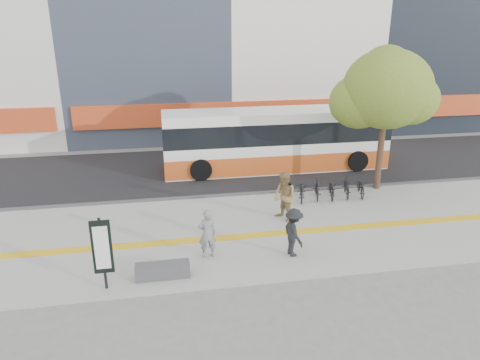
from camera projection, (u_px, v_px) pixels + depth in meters
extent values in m
plane|color=slate|center=(241.00, 252.00, 14.71)|extent=(120.00, 120.00, 0.00)
cube|color=gray|center=(234.00, 232.00, 16.09)|extent=(40.00, 7.00, 0.08)
cube|color=gold|center=(236.00, 237.00, 15.61)|extent=(40.00, 0.45, 0.01)
cube|color=black|center=(210.00, 169.00, 23.04)|extent=(40.00, 8.00, 0.06)
cube|color=#3D3D3F|center=(221.00, 196.00, 19.32)|extent=(40.00, 0.25, 0.14)
cube|color=#CF471F|center=(232.00, 113.00, 27.40)|extent=(19.00, 0.50, 1.40)
cube|color=#3D3D3F|center=(163.00, 270.00, 13.06)|extent=(1.60, 0.45, 0.45)
cylinder|color=black|center=(103.00, 254.00, 12.21)|extent=(0.08, 0.08, 2.20)
cube|color=black|center=(102.00, 247.00, 12.14)|extent=(0.55, 0.08, 1.60)
cube|color=white|center=(102.00, 248.00, 12.09)|extent=(0.40, 0.02, 1.30)
cylinder|color=#3C261B|center=(380.00, 155.00, 19.71)|extent=(0.28, 0.28, 3.20)
ellipsoid|color=#4C7326|center=(387.00, 89.00, 18.74)|extent=(3.80, 3.80, 3.42)
ellipsoid|color=#4C7326|center=(359.00, 102.00, 19.23)|extent=(2.60, 2.60, 2.34)
ellipsoid|color=#4C7326|center=(410.00, 99.00, 18.65)|extent=(2.40, 2.40, 2.16)
ellipsoid|color=#4C7326|center=(387.00, 68.00, 19.26)|extent=(2.20, 2.20, 1.98)
cube|color=white|center=(276.00, 140.00, 22.62)|extent=(11.49, 2.39, 3.07)
cube|color=#C2511E|center=(275.00, 158.00, 22.96)|extent=(11.51, 2.41, 0.96)
cube|color=black|center=(276.00, 130.00, 22.45)|extent=(11.51, 2.41, 1.05)
cylinder|color=black|center=(201.00, 170.00, 21.17)|extent=(1.05, 0.34, 1.05)
cylinder|color=black|center=(197.00, 156.00, 23.39)|extent=(1.05, 0.34, 1.05)
cylinder|color=black|center=(357.00, 161.00, 22.53)|extent=(1.05, 0.34, 1.05)
cylinder|color=black|center=(339.00, 149.00, 24.75)|extent=(1.05, 0.34, 1.05)
imported|color=black|center=(302.00, 190.00, 18.82)|extent=(0.94, 1.62, 0.81)
imported|color=black|center=(317.00, 189.00, 18.92)|extent=(0.82, 1.55, 0.89)
imported|color=black|center=(332.00, 188.00, 19.05)|extent=(0.94, 1.62, 0.81)
imported|color=black|center=(347.00, 187.00, 19.15)|extent=(0.82, 1.55, 0.89)
imported|color=black|center=(361.00, 187.00, 19.28)|extent=(0.94, 1.62, 0.81)
imported|color=black|center=(207.00, 234.00, 14.03)|extent=(0.64, 0.46, 1.65)
imported|color=olive|center=(285.00, 197.00, 16.64)|extent=(1.05, 1.15, 1.92)
imported|color=black|center=(294.00, 232.00, 14.13)|extent=(0.77, 1.14, 1.62)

